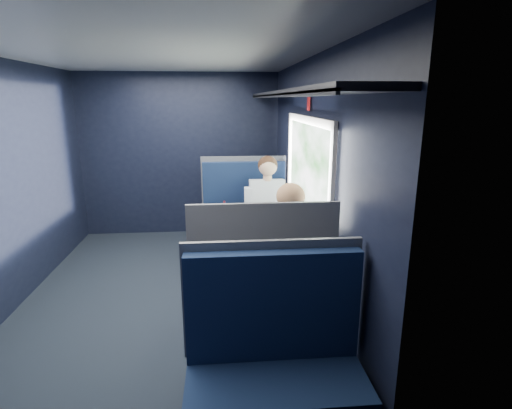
{
  "coord_description": "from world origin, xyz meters",
  "views": [
    {
      "loc": [
        0.57,
        -3.69,
        1.93
      ],
      "look_at": [
        0.9,
        0.0,
        0.95
      ],
      "focal_mm": 28.0,
      "sensor_mm": 36.0,
      "label": 1
    }
  ],
  "objects": [
    {
      "name": "woman",
      "position": [
        1.1,
        -0.71,
        0.73
      ],
      "size": [
        0.53,
        0.56,
        1.32
      ],
      "color": "black",
      "rests_on": "ground"
    },
    {
      "name": "seat_bay_near",
      "position": [
        0.84,
        0.87,
        0.42
      ],
      "size": [
        1.04,
        0.62,
        1.26
      ],
      "color": "#0C1837",
      "rests_on": "ground"
    },
    {
      "name": "room_shell",
      "position": [
        0.02,
        0.0,
        1.48
      ],
      "size": [
        3.0,
        4.4,
        2.4
      ],
      "color": "black",
      "rests_on": "ground"
    },
    {
      "name": "laptop",
      "position": [
        1.38,
        -0.01,
        0.8
      ],
      "size": [
        0.26,
        0.32,
        0.22
      ],
      "color": "silver",
      "rests_on": "table"
    },
    {
      "name": "cup",
      "position": [
        1.29,
        0.32,
        0.79
      ],
      "size": [
        0.07,
        0.07,
        0.09
      ],
      "primitive_type": "cylinder",
      "color": "white",
      "rests_on": "table"
    },
    {
      "name": "man",
      "position": [
        1.1,
        0.7,
        0.72
      ],
      "size": [
        0.53,
        0.56,
        1.32
      ],
      "color": "black",
      "rests_on": "ground"
    },
    {
      "name": "seat_row_back",
      "position": [
        0.85,
        -1.8,
        0.41
      ],
      "size": [
        1.04,
        0.51,
        1.16
      ],
      "color": "#0C1837",
      "rests_on": "ground"
    },
    {
      "name": "papers",
      "position": [
        0.95,
        -0.02,
        0.74
      ],
      "size": [
        0.52,
        0.74,
        0.01
      ],
      "primitive_type": "cube",
      "rotation": [
        0.0,
        0.0,
        0.02
      ],
      "color": "white",
      "rests_on": "table"
    },
    {
      "name": "bottle_small",
      "position": [
        1.33,
        0.31,
        0.84
      ],
      "size": [
        0.07,
        0.07,
        0.23
      ],
      "color": "silver",
      "rests_on": "table"
    },
    {
      "name": "seat_bay_far",
      "position": [
        0.85,
        -0.87,
        0.41
      ],
      "size": [
        1.04,
        0.62,
        1.26
      ],
      "color": "#0C1837",
      "rests_on": "ground"
    },
    {
      "name": "seat_row_front",
      "position": [
        0.85,
        1.8,
        0.41
      ],
      "size": [
        1.04,
        0.51,
        1.16
      ],
      "color": "#0C1837",
      "rests_on": "ground"
    },
    {
      "name": "ground",
      "position": [
        0.0,
        0.0,
        -0.01
      ],
      "size": [
        2.8,
        4.2,
        0.01
      ],
      "primitive_type": "cube",
      "color": "black"
    },
    {
      "name": "table",
      "position": [
        1.03,
        0.0,
        0.66
      ],
      "size": [
        0.62,
        1.0,
        0.74
      ],
      "color": "#54565E",
      "rests_on": "ground"
    }
  ]
}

